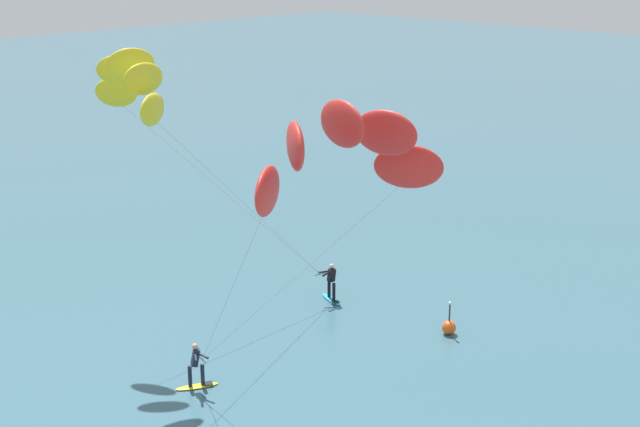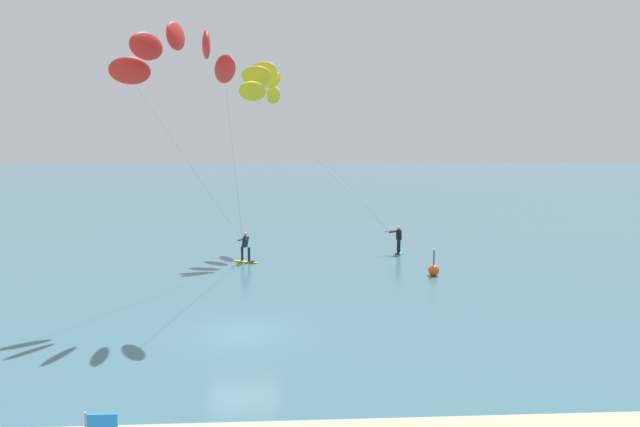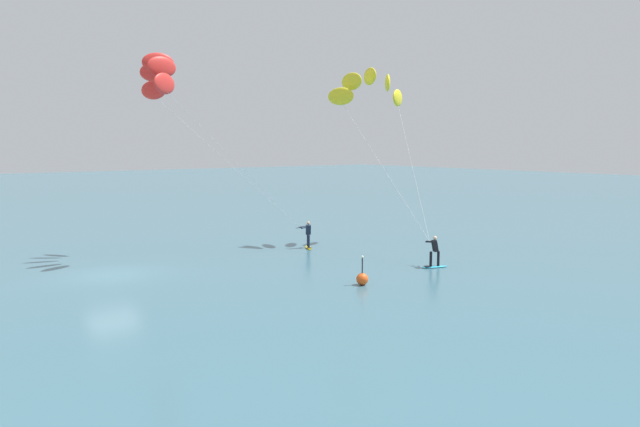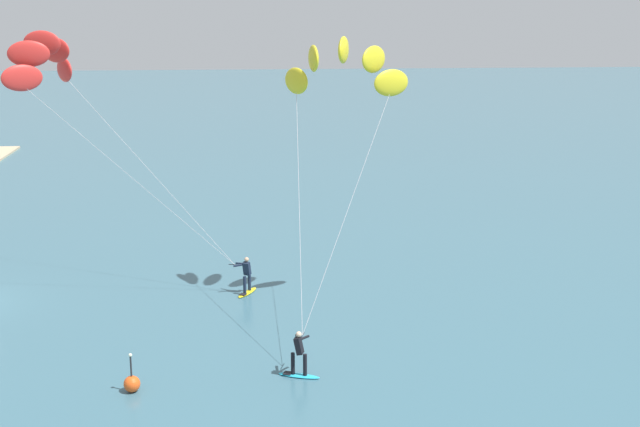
{
  "view_description": "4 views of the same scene",
  "coord_description": "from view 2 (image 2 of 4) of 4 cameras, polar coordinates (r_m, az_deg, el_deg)",
  "views": [
    {
      "loc": [
        -17.29,
        -9.45,
        14.98
      ],
      "look_at": [
        6.81,
        13.55,
        4.41
      ],
      "focal_mm": 49.07,
      "sensor_mm": 36.0,
      "label": 1
    },
    {
      "loc": [
        1.48,
        -22.15,
        7.17
      ],
      "look_at": [
        3.46,
        11.5,
        2.8
      ],
      "focal_mm": 35.69,
      "sensor_mm": 36.0,
      "label": 2
    },
    {
      "loc": [
        29.59,
        -9.22,
        6.44
      ],
      "look_at": [
        1.03,
        12.1,
        2.35
      ],
      "focal_mm": 33.79,
      "sensor_mm": 36.0,
      "label": 3
    },
    {
      "loc": [
        36.08,
        12.8,
        12.94
      ],
      "look_at": [
        2.3,
        15.44,
        4.35
      ],
      "focal_mm": 48.62,
      "sensor_mm": 36.0,
      "label": 4
    }
  ],
  "objects": [
    {
      "name": "ground_plane",
      "position": [
        23.33,
        -6.95,
        -10.57
      ],
      "size": [
        240.0,
        240.0,
        0.0
      ],
      "primitive_type": "plane",
      "color": "#386070"
    },
    {
      "name": "kitesurfer_nearshore",
      "position": [
        38.7,
        -4.61,
        11.08
      ],
      "size": [
        9.7,
        5.83,
        11.29
      ],
      "color": "#23ADD1",
      "rests_on": "ground"
    },
    {
      "name": "kitesurfer_mid_water",
      "position": [
        26.75,
        -12.43,
        12.91
      ],
      "size": [
        5.58,
        10.42,
        11.44
      ],
      "color": "yellow",
      "rests_on": "ground"
    },
    {
      "name": "marker_buoy",
      "position": [
        32.38,
        10.16,
        -4.99
      ],
      "size": [
        0.56,
        0.56,
        1.38
      ],
      "color": "#EA5119",
      "rests_on": "ground"
    }
  ]
}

